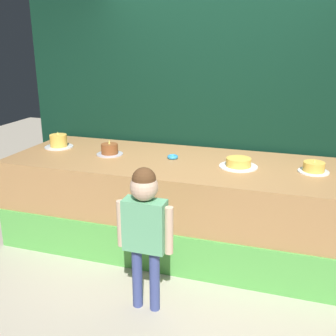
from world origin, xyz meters
TOP-DOWN VIEW (x-y plane):
  - ground_plane at (0.00, 0.00)m, footprint 12.00×12.00m
  - stage_platform at (0.00, 0.58)m, footprint 3.83×1.19m
  - curtain_backdrop at (0.00, 1.27)m, footprint 4.46×0.08m
  - child_figure at (-0.18, -0.49)m, footprint 0.44×0.20m
  - donut at (-0.33, 0.64)m, footprint 0.11×0.11m
  - cake_far_left at (-1.63, 0.67)m, footprint 0.31×0.31m
  - cake_center_left at (-0.98, 0.58)m, footprint 0.27×0.27m
  - cake_center_right at (0.33, 0.57)m, footprint 0.35×0.35m
  - cake_far_right at (0.98, 0.62)m, footprint 0.27×0.27m

SIDE VIEW (x-z plane):
  - ground_plane at x=0.00m, z-range 0.00..0.00m
  - stage_platform at x=0.00m, z-range 0.00..0.88m
  - child_figure at x=-0.18m, z-range 0.17..1.31m
  - donut at x=-0.33m, z-range 0.88..0.91m
  - cake_center_right at x=0.33m, z-range 0.87..0.96m
  - cake_far_right at x=0.98m, z-range 0.86..0.98m
  - cake_center_left at x=-0.98m, z-range 0.85..1.01m
  - cake_far_left at x=-1.63m, z-range 0.85..1.03m
  - curtain_backdrop at x=0.00m, z-range 0.00..2.98m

